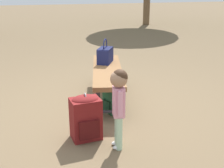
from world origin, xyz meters
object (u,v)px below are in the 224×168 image
object	(u,v)px
child_standing	(119,97)
backpack_small	(112,99)
park_bench	(107,72)
handbag	(105,55)
backpack_large	(86,116)

from	to	relation	value
child_standing	backpack_small	distance (m)	0.94
park_bench	handbag	distance (m)	0.36
park_bench	child_standing	size ratio (longest dim) A/B	1.99
handbag	child_standing	size ratio (longest dim) A/B	0.44
backpack_large	backpack_small	xyz separation A→B (m)	(-0.58, 0.44, -0.08)
child_standing	backpack_large	distance (m)	0.49
handbag	child_standing	xyz separation A→B (m)	(1.64, -0.26, -0.03)
handbag	backpack_small	size ratio (longest dim) A/B	1.01
park_bench	backpack_large	xyz separation A→B (m)	(1.07, -0.50, -0.13)
backpack_large	backpack_small	distance (m)	0.73
backpack_large	backpack_small	bearing A→B (deg)	142.70
park_bench	backpack_large	bearing A→B (deg)	-25.16
park_bench	child_standing	xyz separation A→B (m)	(1.34, -0.22, 0.16)
park_bench	backpack_small	xyz separation A→B (m)	(0.49, -0.06, -0.21)
child_standing	handbag	bearing A→B (deg)	171.04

